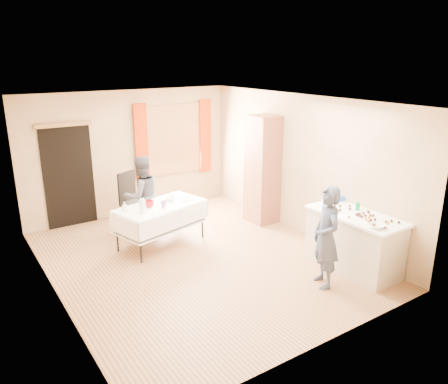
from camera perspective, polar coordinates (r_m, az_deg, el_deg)
floor at (r=7.40m, az=-3.37°, el=-8.79°), size 4.50×5.50×0.02m
ceiling at (r=6.68m, az=-3.77°, el=11.83°), size 4.50×5.50×0.02m
wall_back at (r=9.35m, az=-12.13°, el=4.95°), size 4.50×0.02×2.60m
wall_front at (r=4.88m, az=13.10°, el=-6.70°), size 4.50×0.02×2.60m
wall_left at (r=6.17m, az=-22.01°, el=-2.37°), size 0.02×5.50×2.60m
wall_right at (r=8.25m, az=10.16°, el=3.42°), size 0.02×5.50×2.60m
window_frame at (r=9.67m, az=-6.59°, el=6.84°), size 1.32×0.06×1.52m
window_pane at (r=9.66m, az=-6.55°, el=6.83°), size 1.20×0.02×1.40m
curtain_left at (r=9.31m, az=-10.74°, el=6.24°), size 0.28×0.06×1.65m
curtain_right at (r=10.00m, az=-2.45°, el=7.29°), size 0.28×0.06×1.65m
doorway at (r=9.01m, az=-19.61°, el=1.89°), size 0.95×0.04×2.00m
door_lintel at (r=8.78m, az=-20.24°, el=8.27°), size 1.05×0.06×0.08m
cabinet at (r=8.74m, az=5.03°, el=2.91°), size 0.50×0.60×2.16m
counter at (r=7.21m, az=16.59°, el=-6.23°), size 0.72×1.53×0.91m
party_table at (r=7.85m, az=-8.23°, el=-3.76°), size 1.74×1.18×0.75m
chair at (r=8.81m, az=-11.55°, el=-2.37°), size 0.60×0.60×1.09m
girl at (r=6.47m, az=13.20°, el=-5.79°), size 0.80×0.74×1.52m
woman at (r=8.27m, az=-10.67°, el=-0.49°), size 0.82×0.68×1.51m
soda_can at (r=7.23m, az=17.07°, el=-1.81°), size 0.09×0.09×0.12m
mixing_bowl at (r=6.58m, az=19.27°, el=-4.23°), size 0.30×0.30×0.06m
foam_block at (r=7.36m, az=13.33°, el=-1.33°), size 0.18×0.15×0.08m
blue_basket at (r=7.60m, az=14.35°, el=-0.82°), size 0.31×0.21×0.08m
pitcher at (r=7.37m, az=-10.63°, el=-1.86°), size 0.14×0.14×0.22m
cup_red at (r=7.64m, az=-9.71°, el=-1.52°), size 0.27×0.27×0.12m
cup_rainbow at (r=7.62m, az=-7.89°, el=-1.55°), size 0.20×0.20×0.10m
small_bowl at (r=7.96m, az=-7.06°, el=-0.84°), size 0.19×0.19×0.06m
pastry_tray at (r=7.96m, az=-4.90°, el=-0.92°), size 0.30×0.22×0.02m
bottle at (r=7.52m, az=-12.85°, el=-1.87°), size 0.07×0.07×0.16m
cake_balls at (r=6.96m, az=17.75°, el=-2.97°), size 0.50×1.08×0.04m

